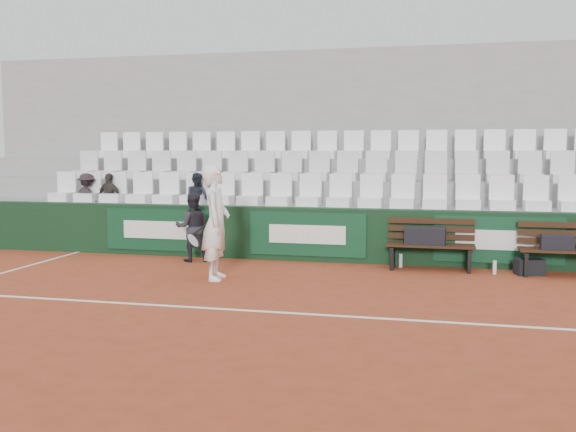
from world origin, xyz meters
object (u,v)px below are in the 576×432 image
(bench_left, at_px, (430,257))
(sports_bag_right, at_px, (557,242))
(water_bottle_far, at_px, (495,267))
(spectator_b, at_px, (109,177))
(water_bottle_near, at_px, (401,261))
(spectator_a, at_px, (86,177))
(tennis_player, at_px, (216,222))
(sports_bag_left, at_px, (425,236))
(sports_bag_ground, at_px, (529,267))
(spectator_c, at_px, (197,177))
(bench_right, at_px, (566,263))
(ball_kid, at_px, (192,227))

(bench_left, distance_m, sports_bag_right, 2.07)
(water_bottle_far, height_order, spectator_b, spectator_b)
(water_bottle_near, distance_m, spectator_a, 6.88)
(tennis_player, bearing_deg, spectator_a, 145.67)
(sports_bag_left, distance_m, spectator_b, 6.71)
(sports_bag_ground, xyz_separation_m, water_bottle_far, (-0.56, -0.07, -0.02))
(sports_bag_right, xyz_separation_m, spectator_c, (-6.73, 1.12, 0.97))
(water_bottle_far, relative_size, spectator_a, 0.22)
(spectator_a, bearing_deg, sports_bag_right, -166.72)
(spectator_c, bearing_deg, spectator_a, 20.80)
(bench_right, height_order, ball_kid, ball_kid)
(spectator_c, bearing_deg, spectator_b, 20.80)
(sports_bag_left, relative_size, water_bottle_far, 2.98)
(tennis_player, distance_m, spectator_a, 4.69)
(sports_bag_ground, bearing_deg, spectator_a, 173.06)
(bench_left, relative_size, sports_bag_ground, 3.39)
(sports_bag_ground, distance_m, ball_kid, 6.01)
(sports_bag_left, xyz_separation_m, water_bottle_near, (-0.42, 0.12, -0.47))
(sports_bag_ground, bearing_deg, ball_kid, -179.71)
(bench_left, relative_size, tennis_player, 0.81)
(bench_left, height_order, tennis_player, tennis_player)
(sports_bag_right, bearing_deg, bench_left, 176.14)
(bench_right, relative_size, spectator_b, 1.42)
(tennis_player, distance_m, spectator_b, 4.27)
(bench_left, xyz_separation_m, water_bottle_near, (-0.52, 0.11, -0.10))
(spectator_b, bearing_deg, bench_right, -177.37)
(water_bottle_near, bearing_deg, ball_kid, -176.58)
(bench_left, height_order, water_bottle_far, bench_left)
(spectator_b, bearing_deg, sports_bag_ground, -177.78)
(sports_bag_left, bearing_deg, water_bottle_near, 163.74)
(spectator_b, distance_m, spectator_c, 1.97)
(spectator_b, bearing_deg, bench_left, -178.76)
(sports_bag_ground, xyz_separation_m, spectator_a, (-8.82, 1.07, 1.39))
(bench_left, relative_size, sports_bag_left, 2.18)
(water_bottle_far, bearing_deg, sports_bag_ground, 7.61)
(bench_left, xyz_separation_m, spectator_c, (-4.69, 0.98, 1.31))
(spectator_a, bearing_deg, bench_right, -166.40)
(water_bottle_near, xyz_separation_m, spectator_b, (-6.15, 0.87, 1.40))
(spectator_a, bearing_deg, ball_kid, 178.88)
(sports_bag_ground, bearing_deg, water_bottle_far, -172.39)
(spectator_a, relative_size, spectator_c, 0.97)
(sports_bag_ground, bearing_deg, sports_bag_left, 177.44)
(water_bottle_near, bearing_deg, bench_right, -4.41)
(bench_left, height_order, sports_bag_ground, bench_left)
(ball_kid, bearing_deg, spectator_a, -44.18)
(spectator_c, bearing_deg, sports_bag_right, -168.63)
(bench_right, relative_size, ball_kid, 1.16)
(water_bottle_far, distance_m, spectator_a, 8.46)
(sports_bag_right, relative_size, spectator_c, 0.47)
(bench_right, height_order, spectator_a, spectator_a)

